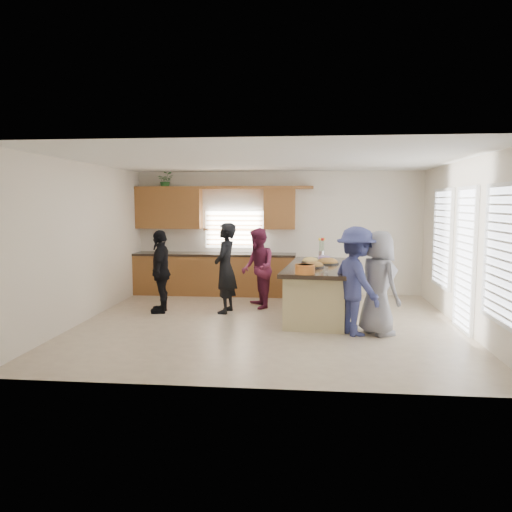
# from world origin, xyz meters

# --- Properties ---
(floor) EXTENTS (6.50, 6.50, 0.00)m
(floor) POSITION_xyz_m (0.00, 0.00, 0.00)
(floor) COLOR beige
(floor) RESTS_ON ground
(room_shell) EXTENTS (6.52, 6.02, 2.81)m
(room_shell) POSITION_xyz_m (0.00, 0.00, 1.90)
(room_shell) COLOR silver
(room_shell) RESTS_ON ground
(back_cabinetry) EXTENTS (4.08, 0.66, 2.46)m
(back_cabinetry) POSITION_xyz_m (-1.47, 2.73, 0.91)
(back_cabinetry) COLOR brown
(back_cabinetry) RESTS_ON ground
(right_wall_glazing) EXTENTS (0.06, 4.00, 2.25)m
(right_wall_glazing) POSITION_xyz_m (3.22, -0.13, 1.34)
(right_wall_glazing) COLOR white
(right_wall_glazing) RESTS_ON ground
(island) EXTENTS (1.41, 2.80, 0.95)m
(island) POSITION_xyz_m (0.90, 0.74, 0.45)
(island) COLOR tan
(island) RESTS_ON ground
(platter_front) EXTENTS (0.39, 0.39, 0.16)m
(platter_front) POSITION_xyz_m (0.79, 0.44, 0.98)
(platter_front) COLOR black
(platter_front) RESTS_ON island
(platter_mid) EXTENTS (0.44, 0.44, 0.18)m
(platter_mid) POSITION_xyz_m (1.05, 0.95, 0.98)
(platter_mid) COLOR black
(platter_mid) RESTS_ON island
(platter_back) EXTENTS (0.35, 0.35, 0.14)m
(platter_back) POSITION_xyz_m (0.74, 1.16, 0.98)
(platter_back) COLOR black
(platter_back) RESTS_ON island
(salad_bowl) EXTENTS (0.32, 0.32, 0.16)m
(salad_bowl) POSITION_xyz_m (0.64, -0.42, 1.04)
(salad_bowl) COLOR orange
(salad_bowl) RESTS_ON island
(clear_cup) EXTENTS (0.07, 0.07, 0.11)m
(clear_cup) POSITION_xyz_m (0.98, -0.32, 1.00)
(clear_cup) COLOR white
(clear_cup) RESTS_ON island
(plate_stack) EXTENTS (0.25, 0.25, 0.05)m
(plate_stack) POSITION_xyz_m (1.02, 1.81, 0.98)
(plate_stack) COLOR #A783BF
(plate_stack) RESTS_ON island
(flower_vase) EXTENTS (0.14, 0.14, 0.42)m
(flower_vase) POSITION_xyz_m (0.97, 1.99, 1.17)
(flower_vase) COLOR silver
(flower_vase) RESTS_ON island
(potted_plant) EXTENTS (0.40, 0.37, 0.39)m
(potted_plant) POSITION_xyz_m (-2.56, 2.82, 2.59)
(potted_plant) COLOR #2E6B2A
(potted_plant) RESTS_ON back_cabinetry
(woman_left_back) EXTENTS (0.49, 0.67, 1.72)m
(woman_left_back) POSITION_xyz_m (-0.87, 0.85, 0.86)
(woman_left_back) COLOR black
(woman_left_back) RESTS_ON ground
(woman_left_mid) EXTENTS (0.82, 0.93, 1.60)m
(woman_left_mid) POSITION_xyz_m (-0.30, 1.34, 0.80)
(woman_left_mid) COLOR maroon
(woman_left_mid) RESTS_ON ground
(woman_left_front) EXTENTS (0.50, 0.97, 1.58)m
(woman_left_front) POSITION_xyz_m (-2.10, 0.76, 0.79)
(woman_left_front) COLOR black
(woman_left_front) RESTS_ON ground
(woman_right_back) EXTENTS (1.06, 1.28, 1.72)m
(woman_right_back) POSITION_xyz_m (1.44, -0.53, 0.86)
(woman_right_back) COLOR navy
(woman_right_back) RESTS_ON ground
(woman_right_front) EXTENTS (0.86, 0.97, 1.66)m
(woman_right_front) POSITION_xyz_m (1.80, -0.48, 0.83)
(woman_right_front) COLOR gray
(woman_right_front) RESTS_ON ground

